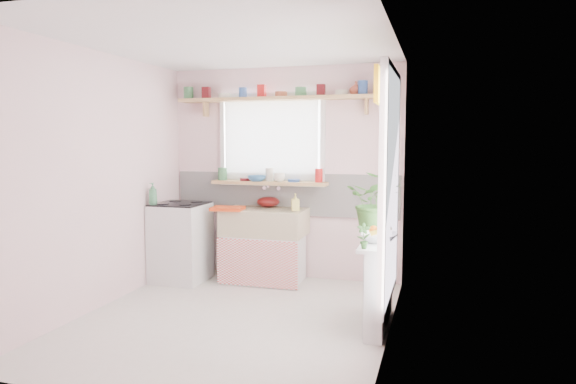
% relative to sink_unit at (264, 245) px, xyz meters
% --- Properties ---
extents(room, '(3.20, 3.20, 3.20)m').
position_rel_sink_unit_xyz_m(room, '(0.81, -0.43, 0.94)').
color(room, silver).
rests_on(room, ground).
extents(sink_unit, '(0.95, 0.65, 1.11)m').
position_rel_sink_unit_xyz_m(sink_unit, '(0.00, 0.00, 0.00)').
color(sink_unit, white).
rests_on(sink_unit, ground).
extents(cooker, '(0.58, 0.58, 0.93)m').
position_rel_sink_unit_xyz_m(cooker, '(-0.95, -0.24, 0.03)').
color(cooker, white).
rests_on(cooker, ground).
extents(radiator_ledge, '(0.22, 0.95, 0.78)m').
position_rel_sink_unit_xyz_m(radiator_ledge, '(1.45, -1.09, -0.03)').
color(radiator_ledge, white).
rests_on(radiator_ledge, ground).
extents(windowsill, '(1.40, 0.22, 0.04)m').
position_rel_sink_unit_xyz_m(windowsill, '(-0.00, 0.19, 0.71)').
color(windowsill, tan).
rests_on(windowsill, room).
extents(pine_shelf, '(2.52, 0.24, 0.04)m').
position_rel_sink_unit_xyz_m(pine_shelf, '(0.15, 0.18, 1.69)').
color(pine_shelf, tan).
rests_on(pine_shelf, room).
extents(shelf_crockery, '(2.47, 0.11, 0.12)m').
position_rel_sink_unit_xyz_m(shelf_crockery, '(0.15, 0.18, 1.76)').
color(shelf_crockery, '#3F7F4C').
rests_on(shelf_crockery, pine_shelf).
extents(sill_crockery, '(1.35, 0.11, 0.12)m').
position_rel_sink_unit_xyz_m(sill_crockery, '(-0.00, 0.19, 0.78)').
color(sill_crockery, '#3F7F4C').
rests_on(sill_crockery, windowsill).
extents(dish_tray, '(0.39, 0.31, 0.04)m').
position_rel_sink_unit_xyz_m(dish_tray, '(-0.38, -0.19, 0.44)').
color(dish_tray, '#EA4214').
rests_on(dish_tray, sink_unit).
extents(colander, '(0.35, 0.35, 0.12)m').
position_rel_sink_unit_xyz_m(colander, '(-0.02, 0.21, 0.48)').
color(colander, '#5D1010').
rests_on(colander, sink_unit).
extents(jade_plant, '(0.56, 0.49, 0.58)m').
position_rel_sink_unit_xyz_m(jade_plant, '(1.36, -0.69, 0.63)').
color(jade_plant, '#3E712D').
rests_on(jade_plant, radiator_ledge).
extents(fruit_bowl, '(0.32, 0.32, 0.08)m').
position_rel_sink_unit_xyz_m(fruit_bowl, '(1.45, -1.19, 0.38)').
color(fruit_bowl, white).
rests_on(fruit_bowl, radiator_ledge).
extents(herb_pot, '(0.12, 0.09, 0.21)m').
position_rel_sink_unit_xyz_m(herb_pot, '(1.36, -1.49, 0.45)').
color(herb_pot, '#316327').
rests_on(herb_pot, radiator_ledge).
extents(soap_bottle_sink, '(0.11, 0.11, 0.19)m').
position_rel_sink_unit_xyz_m(soap_bottle_sink, '(0.37, -0.01, 0.51)').
color(soap_bottle_sink, '#E9DE67').
rests_on(soap_bottle_sink, sink_unit).
extents(sill_cup, '(0.14, 0.14, 0.10)m').
position_rel_sink_unit_xyz_m(sill_cup, '(0.15, 0.13, 0.78)').
color(sill_cup, white).
rests_on(sill_cup, windowsill).
extents(sill_bowl, '(0.25, 0.25, 0.07)m').
position_rel_sink_unit_xyz_m(sill_bowl, '(-0.14, 0.13, 0.76)').
color(sill_bowl, '#30689E').
rests_on(sill_bowl, windowsill).
extents(shelf_vase, '(0.18, 0.18, 0.15)m').
position_rel_sink_unit_xyz_m(shelf_vase, '(1.01, 0.22, 1.78)').
color(shelf_vase, '#AB4934').
rests_on(shelf_vase, pine_shelf).
extents(cooker_bottle, '(0.12, 0.12, 0.25)m').
position_rel_sink_unit_xyz_m(cooker_bottle, '(-1.17, -0.46, 0.61)').
color(cooker_bottle, '#468D5D').
rests_on(cooker_bottle, cooker).
extents(fruit, '(0.20, 0.14, 0.10)m').
position_rel_sink_unit_xyz_m(fruit, '(1.45, -1.18, 0.44)').
color(fruit, orange).
rests_on(fruit, fruit_bowl).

